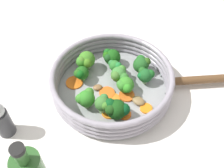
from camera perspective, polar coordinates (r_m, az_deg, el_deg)
name	(u,v)px	position (r m, az deg, el deg)	size (l,w,h in m)	color
ground_plane	(112,91)	(0.65, 0.00, -1.49)	(4.00, 4.00, 0.00)	white
skillet	(112,89)	(0.65, 0.00, -1.18)	(0.28, 0.28, 0.01)	#939699
skillet_rim_wall	(112,80)	(0.62, 0.00, 0.80)	(0.29, 0.29, 0.06)	#968F9D
skillet_handle	(208,79)	(0.69, 20.15, 0.98)	(0.02, 0.02, 0.20)	brown
skillet_rivet_left	(166,93)	(0.64, 11.77, -1.86)	(0.01, 0.01, 0.01)	#929298
skillet_rivet_right	(161,75)	(0.68, 10.72, 1.97)	(0.01, 0.01, 0.01)	#90969B
carrot_slice_0	(74,83)	(0.66, -8.20, 0.32)	(0.04, 0.04, 0.00)	orange
carrot_slice_1	(146,108)	(0.61, 7.45, -5.29)	(0.03, 0.03, 0.00)	orange
carrot_slice_2	(125,114)	(0.59, 2.81, -6.62)	(0.03, 0.03, 0.00)	orange
carrot_slice_3	(126,96)	(0.62, 3.09, -2.64)	(0.04, 0.04, 0.01)	orange
carrot_slice_4	(113,99)	(0.62, 0.22, -3.22)	(0.03, 0.03, 0.00)	orange
carrot_slice_5	(106,92)	(0.63, -1.35, -1.79)	(0.04, 0.04, 0.00)	orange
carrot_slice_6	(109,112)	(0.60, -0.56, -6.12)	(0.04, 0.04, 0.00)	orange
broccoli_floret_0	(85,98)	(0.59, -5.79, -3.10)	(0.04, 0.05, 0.05)	#5D874C
broccoli_floret_1	(120,75)	(0.64, 1.84, 1.89)	(0.05, 0.05, 0.04)	#81B65D
broccoli_floret_2	(115,66)	(0.66, 0.62, 3.97)	(0.04, 0.03, 0.04)	#89A65E
broccoli_floret_3	(81,73)	(0.64, -6.75, 2.29)	(0.03, 0.04, 0.04)	#7FB26E
broccoli_floret_4	(111,57)	(0.68, -0.20, 5.92)	(0.05, 0.05, 0.05)	#6F9B5B
broccoli_floret_5	(125,85)	(0.62, 2.87, -0.29)	(0.04, 0.05, 0.04)	#74954D
broccoli_floret_6	(86,60)	(0.66, -5.77, 5.14)	(0.04, 0.05, 0.05)	#75A160
broccoli_floret_7	(116,109)	(0.57, 0.86, -5.41)	(0.06, 0.05, 0.05)	#7FB066
broccoli_floret_8	(145,75)	(0.64, 7.30, 1.97)	(0.04, 0.04, 0.04)	#7DA46F
broccoli_floret_9	(141,64)	(0.66, 6.42, 4.38)	(0.04, 0.04, 0.05)	#85AC61
broccoli_floret_10	(103,104)	(0.58, -2.02, -4.28)	(0.04, 0.04, 0.05)	#7FA967
mushroom_piece_0	(139,100)	(0.61, 5.89, -3.54)	(0.03, 0.02, 0.01)	olive
mushroom_piece_1	(103,101)	(0.61, -1.89, -3.73)	(0.03, 0.02, 0.01)	#816145
mushroom_piece_2	(98,87)	(0.64, -3.14, -0.75)	(0.02, 0.02, 0.01)	brown
salt_shaker	(1,120)	(0.59, -22.95, -7.17)	(0.04, 0.04, 0.10)	#333338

